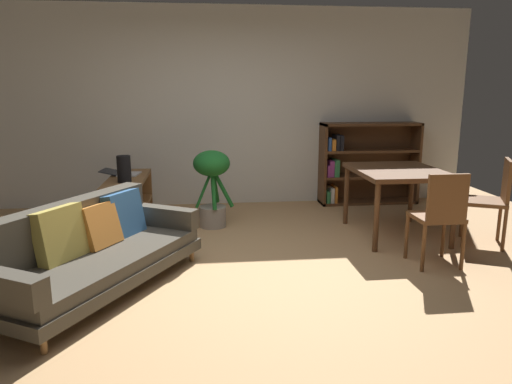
# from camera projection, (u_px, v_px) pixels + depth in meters

# --- Properties ---
(ground_plane) EXTENTS (8.16, 8.16, 0.00)m
(ground_plane) POSITION_uv_depth(u_px,v_px,m) (247.00, 272.00, 4.26)
(ground_plane) COLOR tan
(back_wall_panel) EXTENTS (6.80, 0.10, 2.70)m
(back_wall_panel) POSITION_uv_depth(u_px,v_px,m) (229.00, 108.00, 6.59)
(back_wall_panel) COLOR silver
(back_wall_panel) RESTS_ON ground_plane
(fabric_couch) EXTENTS (1.66, 2.07, 0.73)m
(fabric_couch) POSITION_uv_depth(u_px,v_px,m) (89.00, 249.00, 3.87)
(fabric_couch) COLOR olive
(fabric_couch) RESTS_ON ground_plane
(media_console) EXTENTS (0.42, 1.26, 0.59)m
(media_console) POSITION_uv_depth(u_px,v_px,m) (128.00, 203.00, 5.62)
(media_console) COLOR brown
(media_console) RESTS_ON ground_plane
(open_laptop) EXTENTS (0.48, 0.35, 0.06)m
(open_laptop) POSITION_uv_depth(u_px,v_px,m) (123.00, 173.00, 5.74)
(open_laptop) COLOR silver
(open_laptop) RESTS_ON media_console
(desk_speaker) EXTENTS (0.15, 0.15, 0.30)m
(desk_speaker) POSITION_uv_depth(u_px,v_px,m) (124.00, 169.00, 5.27)
(desk_speaker) COLOR black
(desk_speaker) RESTS_ON media_console
(potted_floor_plant) EXTENTS (0.47, 0.50, 0.91)m
(potted_floor_plant) POSITION_uv_depth(u_px,v_px,m) (212.00, 180.00, 5.56)
(potted_floor_plant) COLOR #9E9389
(potted_floor_plant) RESTS_ON ground_plane
(dining_table) EXTENTS (0.92, 1.12, 0.75)m
(dining_table) POSITION_uv_depth(u_px,v_px,m) (397.00, 176.00, 5.20)
(dining_table) COLOR #56351E
(dining_table) RESTS_ON ground_plane
(dining_chair_near) EXTENTS (0.41, 0.39, 0.89)m
(dining_chair_near) POSITION_uv_depth(u_px,v_px,m) (440.00, 214.00, 4.30)
(dining_chair_near) COLOR brown
(dining_chair_near) RESTS_ON ground_plane
(dining_chair_far) EXTENTS (0.55, 0.56, 0.91)m
(dining_chair_far) POSITION_uv_depth(u_px,v_px,m) (493.00, 197.00, 4.91)
(dining_chair_far) COLOR brown
(dining_chair_far) RESTS_ON ground_plane
(bookshelf) EXTENTS (1.39, 0.36, 1.14)m
(bookshelf) POSITION_uv_depth(u_px,v_px,m) (363.00, 163.00, 6.77)
(bookshelf) COLOR #56351E
(bookshelf) RESTS_ON ground_plane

